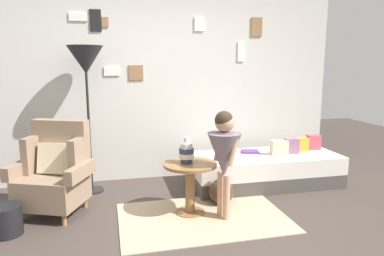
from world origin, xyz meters
The scene contains 16 objects.
ground_plane centered at (0.00, 0.00, 0.00)m, with size 12.00×12.00×0.00m, color #423833.
gallery_wall centered at (0.00, 1.95, 1.30)m, with size 4.80×0.12×2.60m.
rug centered at (0.15, 0.45, 0.01)m, with size 1.70×1.11×0.01m, color tan.
armchair centered at (-1.32, 0.97, 0.44)m, with size 0.89×0.79×0.97m.
daybed centered at (1.20, 1.27, 0.20)m, with size 1.91×0.82×0.40m.
pillow_head centered at (1.97, 1.38, 0.50)m, with size 0.17×0.12×0.20m, color #D64C56.
pillow_mid centered at (1.75, 1.35, 0.49)m, with size 0.19×0.12×0.18m, color orange.
pillow_back centered at (1.56, 1.25, 0.50)m, with size 0.18×0.12×0.20m, color gray.
pillow_extra centered at (1.37, 1.22, 0.49)m, with size 0.21×0.12×0.18m, color beige.
side_table centered at (0.05, 0.60, 0.39)m, with size 0.56×0.56×0.55m.
vase_striped centered at (0.01, 0.61, 0.66)m, with size 0.15×0.15×0.27m.
floor_lamp centered at (-0.99, 1.53, 1.54)m, with size 0.42×0.42×1.77m.
person_child centered at (0.35, 0.40, 0.71)m, with size 0.34×0.34×1.11m.
book_on_daybed centered at (1.05, 1.40, 0.42)m, with size 0.22×0.16×0.03m, color #683591.
demijohn_near centered at (0.44, 0.77, 0.15)m, with size 0.29×0.29×0.37m.
magazine_basket centered at (-1.71, 0.53, 0.14)m, with size 0.28×0.28×0.28m, color black.
Camera 1 is at (-0.76, -2.83, 1.56)m, focal length 33.12 mm.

